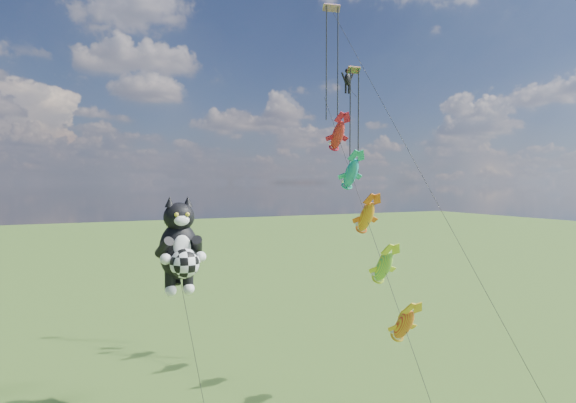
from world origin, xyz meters
name	(u,v)px	position (x,y,z in m)	size (l,w,h in m)	color
cat_kite_rig	(180,247)	(-1.52, 7.71, 9.42)	(2.53, 4.16, 12.12)	brown
fish_windsock_rig	(366,218)	(9.39, 6.21, 10.74)	(2.74, 15.79, 19.15)	brown
parafoil_rig	(350,81)	(11.22, 10.90, 19.97)	(4.17, 17.18, 25.99)	brown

